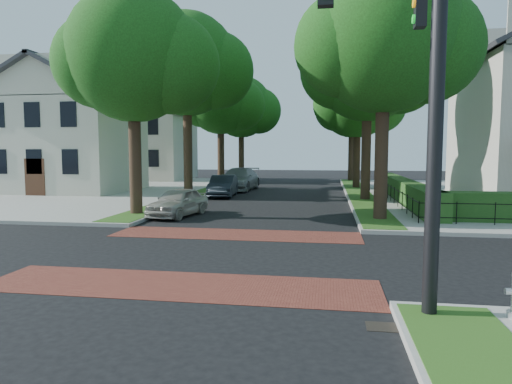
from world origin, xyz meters
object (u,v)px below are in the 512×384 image
at_px(parked_car_middle, 223,186).
at_px(parked_car_rear, 239,179).
at_px(traffic_signal, 423,55).
at_px(parked_car_front, 178,202).

bearing_deg(parked_car_middle, parked_car_rear, 84.52).
relative_size(traffic_signal, parked_car_rear, 1.35).
distance_m(parked_car_front, parked_car_middle, 9.19).
bearing_deg(parked_car_middle, parked_car_front, -94.70).
xyz_separation_m(traffic_signal, parked_car_rear, (-8.42, 26.02, -3.85)).
bearing_deg(parked_car_rear, parked_car_middle, -87.67).
xyz_separation_m(parked_car_middle, parked_car_rear, (0.07, 5.05, 0.15)).
distance_m(traffic_signal, parked_car_middle, 22.96).
height_order(traffic_signal, parked_car_middle, traffic_signal).
height_order(traffic_signal, parked_car_rear, traffic_signal).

